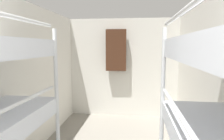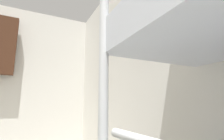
{
  "view_description": "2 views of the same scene",
  "coord_description": "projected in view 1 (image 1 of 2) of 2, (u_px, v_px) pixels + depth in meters",
  "views": [
    {
      "loc": [
        0.31,
        0.23,
        1.6
      ],
      "look_at": [
        -0.09,
        3.43,
        1.22
      ],
      "focal_mm": 32.0,
      "sensor_mm": 36.0,
      "label": 1
    },
    {
      "loc": [
        0.28,
        1.61,
        0.63
      ],
      "look_at": [
        0.73,
        2.54,
        0.83
      ],
      "focal_mm": 28.0,
      "sensor_mm": 36.0,
      "label": 2
    }
  ],
  "objects": [
    {
      "name": "wall_left",
      "position": [
        4.0,
        89.0,
        2.34
      ],
      "size": [
        0.06,
        4.83,
        2.21
      ],
      "color": "silver",
      "rests_on": "ground_plane"
    },
    {
      "name": "wall_back",
      "position": [
        123.0,
        68.0,
        4.54
      ],
      "size": [
        2.54,
        0.06,
        2.21
      ],
      "color": "silver",
      "rests_on": "ground_plane"
    },
    {
      "name": "hanging_coat",
      "position": [
        116.0,
        50.0,
        4.36
      ],
      "size": [
        0.44,
        0.12,
        0.9
      ],
      "color": "#472819"
    }
  ]
}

